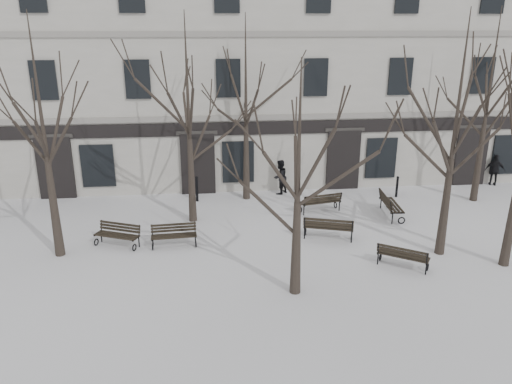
{
  "coord_description": "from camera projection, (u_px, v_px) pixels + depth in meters",
  "views": [
    {
      "loc": [
        -3.12,
        -14.88,
        7.77
      ],
      "look_at": [
        -1.26,
        3.0,
        1.65
      ],
      "focal_mm": 35.0,
      "sensor_mm": 36.0,
      "label": 1
    }
  ],
  "objects": [
    {
      "name": "tree_0",
      "position": [
        40.0,
        111.0,
        15.95
      ],
      "size": [
        5.71,
        5.71,
        8.16
      ],
      "color": "black",
      "rests_on": "ground"
    },
    {
      "name": "bench_5",
      "position": [
        390.0,
        204.0,
        20.98
      ],
      "size": [
        0.85,
        1.95,
        0.96
      ],
      "rotation": [
        0.0,
        0.0,
        1.49
      ],
      "color": "black",
      "rests_on": "ground"
    },
    {
      "name": "bench_1",
      "position": [
        328.0,
        227.0,
        18.68
      ],
      "size": [
        1.94,
        1.19,
        0.93
      ],
      "rotation": [
        0.0,
        0.0,
        2.83
      ],
      "color": "black",
      "rests_on": "ground"
    },
    {
      "name": "bench_4",
      "position": [
        321.0,
        202.0,
        21.4
      ],
      "size": [
        1.85,
        1.0,
        0.89
      ],
      "rotation": [
        0.0,
        0.0,
        3.36
      ],
      "color": "black",
      "rests_on": "ground"
    },
    {
      "name": "tree_2",
      "position": [
        458.0,
        108.0,
        16.06
      ],
      "size": [
        5.77,
        5.77,
        8.24
      ],
      "color": "black",
      "rests_on": "ground"
    },
    {
      "name": "pedestrian_c",
      "position": [
        493.0,
        185.0,
        25.16
      ],
      "size": [
        0.99,
        0.69,
        1.56
      ],
      "primitive_type": "imported",
      "rotation": [
        0.0,
        0.0,
        2.77
      ],
      "color": "black",
      "rests_on": "ground"
    },
    {
      "name": "pedestrian_b",
      "position": [
        280.0,
        194.0,
        23.89
      ],
      "size": [
        1.02,
        1.01,
        1.66
      ],
      "primitive_type": "imported",
      "rotation": [
        0.0,
        0.0,
        3.91
      ],
      "color": "black",
      "rests_on": "ground"
    },
    {
      "name": "tree_5",
      "position": [
        246.0,
        87.0,
        21.6
      ],
      "size": [
        5.73,
        5.73,
        8.19
      ],
      "color": "black",
      "rests_on": "ground"
    },
    {
      "name": "bench_0",
      "position": [
        174.0,
        235.0,
        18.15
      ],
      "size": [
        1.67,
        0.7,
        0.82
      ],
      "rotation": [
        0.0,
        0.0,
        0.06
      ],
      "color": "black",
      "rests_on": "ground"
    },
    {
      "name": "bench_2",
      "position": [
        403.0,
        256.0,
        16.49
      ],
      "size": [
        1.69,
        1.41,
        0.84
      ],
      "rotation": [
        0.0,
        0.0,
        2.54
      ],
      "color": "black",
      "rests_on": "ground"
    },
    {
      "name": "tree_6",
      "position": [
        490.0,
        84.0,
        21.3
      ],
      "size": [
        5.9,
        5.9,
        8.43
      ],
      "color": "black",
      "rests_on": "ground"
    },
    {
      "name": "tree_1",
      "position": [
        299.0,
        154.0,
        13.77
      ],
      "size": [
        4.84,
        4.84,
        6.92
      ],
      "color": "black",
      "rests_on": "ground"
    },
    {
      "name": "ground",
      "position": [
        302.0,
        265.0,
        16.82
      ],
      "size": [
        100.0,
        100.0,
        0.0
      ],
      "primitive_type": "plane",
      "color": "white",
      "rests_on": "ground"
    },
    {
      "name": "bollard_a",
      "position": [
        197.0,
        188.0,
        22.69
      ],
      "size": [
        0.15,
        0.15,
        1.18
      ],
      "color": "black",
      "rests_on": "ground"
    },
    {
      "name": "tree_4",
      "position": [
        188.0,
        95.0,
        19.0
      ],
      "size": [
        5.76,
        5.76,
        8.22
      ],
      "color": "black",
      "rests_on": "ground"
    },
    {
      "name": "bench_3",
      "position": [
        118.0,
        234.0,
        18.18
      ],
      "size": [
        1.75,
        1.2,
        0.84
      ],
      "rotation": [
        0.0,
        0.0,
        -0.41
      ],
      "color": "black",
      "rests_on": "ground"
    },
    {
      "name": "bollard_b",
      "position": [
        397.0,
        186.0,
        23.26
      ],
      "size": [
        0.13,
        0.13,
        1.02
      ],
      "color": "black",
      "rests_on": "ground"
    },
    {
      "name": "building",
      "position": [
        260.0,
        66.0,
        27.25
      ],
      "size": [
        40.4,
        10.2,
        11.4
      ],
      "color": "#BBB5AD",
      "rests_on": "ground"
    }
  ]
}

